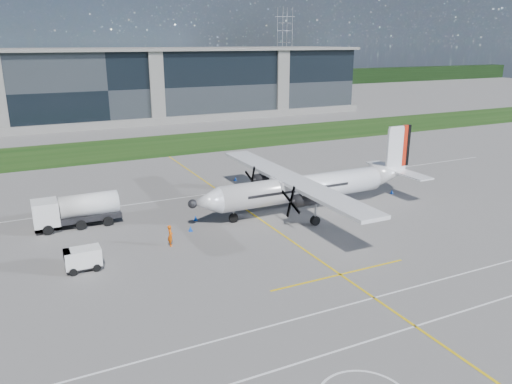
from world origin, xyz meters
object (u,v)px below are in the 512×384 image
(ground_crew_person, at_px, (170,234))
(baggage_tug, at_px, (83,259))
(fuel_tanker_truck, at_px, (70,212))
(safety_cone_fwd, at_px, (191,229))
(safety_cone_stbdwing, at_px, (235,179))
(turboprop_aircraft, at_px, (310,173))
(pylon_east, at_px, (285,46))
(safety_cone_nose_stbd, at_px, (196,218))
(safety_cone_tail, at_px, (392,191))

(ground_crew_person, bearing_deg, baggage_tug, 114.06)
(fuel_tanker_truck, distance_m, safety_cone_fwd, 11.60)
(fuel_tanker_truck, relative_size, safety_cone_stbdwing, 16.52)
(turboprop_aircraft, distance_m, ground_crew_person, 16.44)
(turboprop_aircraft, height_order, fuel_tanker_truck, turboprop_aircraft)
(pylon_east, xyz_separation_m, safety_cone_nose_stbd, (-87.86, -139.76, -14.75))
(pylon_east, distance_m, baggage_tug, 177.60)
(pylon_east, xyz_separation_m, safety_cone_fwd, (-89.27, -142.36, -14.75))
(turboprop_aircraft, relative_size, safety_cone_stbdwing, 54.02)
(fuel_tanker_truck, bearing_deg, turboprop_aircraft, -13.72)
(ground_crew_person, distance_m, safety_cone_stbdwing, 21.65)
(pylon_east, height_order, safety_cone_nose_stbd, pylon_east)
(pylon_east, height_order, ground_crew_person, pylon_east)
(pylon_east, bearing_deg, safety_cone_nose_stbd, -122.16)
(safety_cone_stbdwing, bearing_deg, safety_cone_tail, -43.04)
(safety_cone_fwd, bearing_deg, baggage_tug, -157.68)
(turboprop_aircraft, xyz_separation_m, safety_cone_fwd, (-13.24, -0.39, -3.80))
(pylon_east, relative_size, safety_cone_stbdwing, 60.00)
(pylon_east, xyz_separation_m, fuel_tanker_truck, (-99.11, -136.34, -13.45))
(pylon_east, relative_size, safety_cone_nose_stbd, 60.00)
(turboprop_aircraft, bearing_deg, safety_cone_fwd, -178.32)
(baggage_tug, bearing_deg, safety_cone_tail, 8.60)
(turboprop_aircraft, xyz_separation_m, baggage_tug, (-23.35, -4.54, -3.18))
(pylon_east, height_order, fuel_tanker_truck, pylon_east)
(turboprop_aircraft, height_order, safety_cone_fwd, turboprop_aircraft)
(safety_cone_nose_stbd, bearing_deg, safety_cone_tail, -3.49)
(baggage_tug, height_order, ground_crew_person, ground_crew_person)
(fuel_tanker_truck, relative_size, safety_cone_nose_stbd, 16.52)
(fuel_tanker_truck, distance_m, ground_crew_person, 11.17)
(baggage_tug, bearing_deg, safety_cone_fwd, 22.32)
(pylon_east, height_order, safety_cone_tail, pylon_east)
(safety_cone_fwd, bearing_deg, safety_cone_stbdwing, 52.83)
(ground_crew_person, height_order, safety_cone_tail, ground_crew_person)
(fuel_tanker_truck, relative_size, safety_cone_tail, 16.52)
(turboprop_aircraft, xyz_separation_m, safety_cone_tail, (11.75, 0.77, -3.80))
(pylon_east, relative_size, fuel_tanker_truck, 3.63)
(safety_cone_stbdwing, bearing_deg, baggage_tug, -138.62)
(fuel_tanker_truck, bearing_deg, pylon_east, 53.99)
(ground_crew_person, distance_m, safety_cone_nose_stbd, 6.61)
(baggage_tug, bearing_deg, turboprop_aircraft, 11.00)
(baggage_tug, distance_m, safety_cone_nose_stbd, 13.37)
(ground_crew_person, xyz_separation_m, safety_cone_stbdwing, (13.54, 16.88, -0.83))
(turboprop_aircraft, height_order, safety_cone_tail, turboprop_aircraft)
(safety_cone_tail, bearing_deg, baggage_tug, -171.40)
(fuel_tanker_truck, bearing_deg, safety_cone_nose_stbd, -16.95)
(baggage_tug, distance_m, safety_cone_fwd, 10.95)
(ground_crew_person, xyz_separation_m, safety_cone_nose_stbd, (4.08, 5.13, -0.83))
(turboprop_aircraft, bearing_deg, safety_cone_stbdwing, 99.62)
(ground_crew_person, distance_m, safety_cone_tail, 27.91)
(pylon_east, bearing_deg, safety_cone_stbdwing, -121.48)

